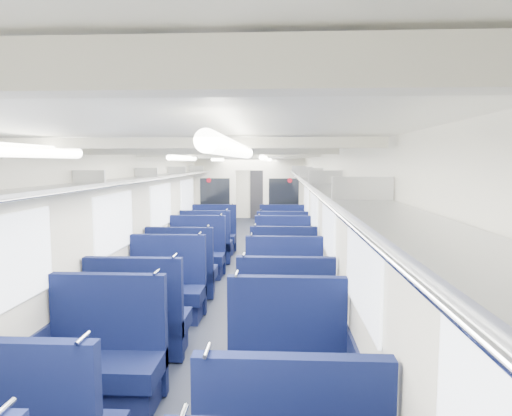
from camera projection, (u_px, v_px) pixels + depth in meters
floor at (240, 275)px, 8.73m from camera, size 2.80×18.00×0.01m
ceiling at (240, 155)px, 8.49m from camera, size 2.80×18.00×0.01m
wall_left at (169, 215)px, 8.69m from camera, size 0.02×18.00×2.35m
dado_left at (170, 257)px, 8.77m from camera, size 0.03×17.90×0.70m
wall_right at (313, 216)px, 8.54m from camera, size 0.02×18.00×2.35m
dado_right at (311, 258)px, 8.63m from camera, size 0.03×17.90×0.70m
wall_far at (260, 188)px, 17.55m from camera, size 2.80×0.02×2.35m
luggage_rack_left at (177, 174)px, 8.59m from camera, size 0.36×17.40×0.18m
luggage_rack_right at (303, 174)px, 8.47m from camera, size 0.36×17.40×0.18m
windows at (238, 205)px, 8.13m from camera, size 2.78×15.60×0.75m
ceiling_fittings at (239, 158)px, 8.24m from camera, size 2.70×16.06×0.11m
end_door at (260, 193)px, 17.51m from camera, size 0.75×0.06×2.00m
bulkhead at (249, 201)px, 11.33m from camera, size 2.80×0.10×2.35m
seat_6 at (104, 364)px, 4.05m from camera, size 1.08×0.60×1.21m
seat_7 at (287, 369)px, 3.95m from camera, size 1.08×0.60×1.21m
seat_8 at (139, 324)px, 5.05m from camera, size 1.08×0.60×1.21m
seat_9 at (285, 323)px, 5.08m from camera, size 1.08×0.60×1.21m
seat_10 at (166, 292)px, 6.28m from camera, size 1.08×0.60×1.21m
seat_11 at (284, 296)px, 6.13m from camera, size 1.08×0.60×1.21m
seat_12 at (182, 274)px, 7.29m from camera, size 1.08×0.60×1.21m
seat_13 at (283, 273)px, 7.38m from camera, size 1.08×0.60×1.21m
seat_14 at (197, 257)px, 8.59m from camera, size 1.08×0.60×1.21m
seat_15 at (283, 258)px, 8.52m from camera, size 1.08×0.60×1.21m
seat_16 at (206, 246)px, 9.74m from camera, size 1.08×0.60×1.21m
seat_17 at (282, 248)px, 9.59m from camera, size 1.08×0.60×1.21m
seat_18 at (214, 238)px, 10.82m from camera, size 1.08×0.60×1.21m
seat_19 at (282, 238)px, 10.76m from camera, size 1.08×0.60×1.21m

